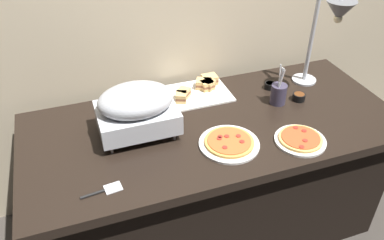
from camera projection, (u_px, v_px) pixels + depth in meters
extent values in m
plane|color=#38332D|center=(210.00, 223.00, 2.44)|extent=(8.00, 8.00, 0.00)
cube|color=#C6B593|center=(182.00, 5.00, 2.13)|extent=(4.40, 0.04, 2.40)
cube|color=black|center=(214.00, 127.00, 2.02)|extent=(1.90, 0.84, 0.05)
cube|color=black|center=(212.00, 182.00, 2.24)|extent=(1.75, 0.74, 0.71)
cylinder|color=#B7BABF|center=(112.00, 149.00, 1.80)|extent=(0.01, 0.01, 0.04)
cylinder|color=#B7BABF|center=(174.00, 136.00, 1.89)|extent=(0.01, 0.01, 0.04)
cylinder|color=#B7BABF|center=(104.00, 123.00, 1.97)|extent=(0.01, 0.01, 0.04)
cylinder|color=#B7BABF|center=(162.00, 111.00, 2.05)|extent=(0.01, 0.01, 0.04)
cube|color=#B7BABF|center=(137.00, 117.00, 1.89)|extent=(0.37, 0.27, 0.10)
ellipsoid|color=#B7BABF|center=(136.00, 100.00, 1.83)|extent=(0.35, 0.26, 0.14)
cylinder|color=#B7BABF|center=(304.00, 80.00, 2.35)|extent=(0.14, 0.14, 0.01)
cylinder|color=#B7BABF|center=(312.00, 37.00, 2.19)|extent=(0.02, 0.02, 0.52)
cone|color=#595B60|center=(340.00, 11.00, 1.93)|extent=(0.15, 0.15, 0.10)
sphere|color=#F9EAB2|center=(338.00, 19.00, 1.96)|extent=(0.04, 0.04, 0.04)
cylinder|color=white|center=(300.00, 141.00, 1.88)|extent=(0.24, 0.24, 0.01)
cylinder|color=#DBA856|center=(300.00, 139.00, 1.87)|extent=(0.21, 0.21, 0.01)
cylinder|color=#B74723|center=(301.00, 137.00, 1.87)|extent=(0.18, 0.18, 0.00)
cylinder|color=maroon|center=(302.00, 147.00, 1.81)|extent=(0.02, 0.02, 0.00)
cylinder|color=maroon|center=(305.00, 140.00, 1.84)|extent=(0.02, 0.02, 0.00)
cylinder|color=maroon|center=(296.00, 128.00, 1.92)|extent=(0.02, 0.02, 0.00)
cylinder|color=maroon|center=(304.00, 131.00, 1.90)|extent=(0.02, 0.02, 0.00)
cylinder|color=white|center=(229.00, 144.00, 1.86)|extent=(0.28, 0.28, 0.01)
cylinder|color=#C68E42|center=(229.00, 142.00, 1.85)|extent=(0.23, 0.23, 0.01)
cylinder|color=#C65628|center=(229.00, 141.00, 1.85)|extent=(0.20, 0.20, 0.00)
cylinder|color=maroon|center=(238.00, 136.00, 1.87)|extent=(0.02, 0.02, 0.00)
cylinder|color=maroon|center=(219.00, 138.00, 1.86)|extent=(0.02, 0.02, 0.00)
cylinder|color=maroon|center=(220.00, 137.00, 1.87)|extent=(0.02, 0.02, 0.00)
cylinder|color=maroon|center=(227.00, 136.00, 1.87)|extent=(0.02, 0.02, 0.00)
cylinder|color=maroon|center=(225.00, 147.00, 1.80)|extent=(0.02, 0.02, 0.00)
cylinder|color=maroon|center=(242.00, 142.00, 1.84)|extent=(0.02, 0.02, 0.00)
cube|color=white|center=(197.00, 94.00, 2.22)|extent=(0.35, 0.28, 0.01)
cube|color=tan|center=(210.00, 82.00, 2.30)|extent=(0.09, 0.07, 0.02)
cube|color=brown|center=(210.00, 80.00, 2.29)|extent=(0.09, 0.07, 0.01)
cube|color=tan|center=(210.00, 77.00, 2.28)|extent=(0.09, 0.07, 0.02)
cube|color=tan|center=(203.00, 86.00, 2.26)|extent=(0.10, 0.10, 0.02)
cube|color=brown|center=(203.00, 84.00, 2.25)|extent=(0.10, 0.10, 0.01)
cube|color=tan|center=(204.00, 81.00, 2.24)|extent=(0.10, 0.10, 0.02)
cube|color=tan|center=(184.00, 96.00, 2.18)|extent=(0.09, 0.09, 0.02)
cube|color=brown|center=(183.00, 93.00, 2.17)|extent=(0.09, 0.09, 0.01)
cube|color=tan|center=(183.00, 91.00, 2.16)|extent=(0.09, 0.09, 0.02)
cube|color=tan|center=(207.00, 88.00, 2.25)|extent=(0.08, 0.07, 0.02)
cube|color=brown|center=(207.00, 85.00, 2.24)|extent=(0.08, 0.07, 0.01)
cube|color=tan|center=(207.00, 83.00, 2.23)|extent=(0.08, 0.07, 0.02)
cube|color=tan|center=(209.00, 87.00, 2.25)|extent=(0.09, 0.09, 0.02)
cube|color=brown|center=(209.00, 85.00, 2.24)|extent=(0.09, 0.09, 0.01)
cube|color=tan|center=(209.00, 82.00, 2.23)|extent=(0.09, 0.09, 0.02)
cube|color=tan|center=(181.00, 100.00, 2.15)|extent=(0.08, 0.08, 0.02)
cube|color=brown|center=(181.00, 97.00, 2.14)|extent=(0.08, 0.08, 0.01)
cube|color=tan|center=(181.00, 95.00, 2.13)|extent=(0.08, 0.08, 0.02)
cylinder|color=black|center=(299.00, 97.00, 2.17)|extent=(0.07, 0.07, 0.04)
cylinder|color=#562D14|center=(299.00, 94.00, 2.16)|extent=(0.06, 0.06, 0.01)
cylinder|color=black|center=(270.00, 86.00, 2.27)|extent=(0.06, 0.06, 0.04)
cylinder|color=gold|center=(270.00, 83.00, 2.26)|extent=(0.05, 0.05, 0.01)
cylinder|color=#383347|center=(278.00, 94.00, 2.12)|extent=(0.08, 0.08, 0.11)
cylinder|color=#B7BABF|center=(280.00, 83.00, 2.08)|extent=(0.02, 0.03, 0.19)
cylinder|color=#B7BABF|center=(280.00, 85.00, 2.07)|extent=(0.04, 0.01, 0.18)
cylinder|color=#B7BABF|center=(280.00, 83.00, 2.09)|extent=(0.02, 0.02, 0.17)
cylinder|color=#B7BABF|center=(279.00, 82.00, 2.08)|extent=(0.02, 0.03, 0.19)
cube|color=#B7BABF|center=(113.00, 188.00, 1.63)|extent=(0.08, 0.06, 0.00)
cylinder|color=black|center=(93.00, 194.00, 1.60)|extent=(0.10, 0.02, 0.01)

